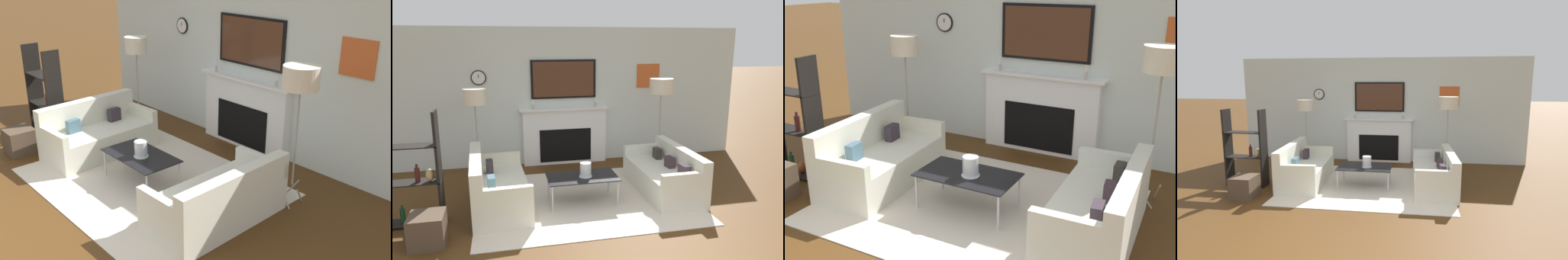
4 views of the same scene
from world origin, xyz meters
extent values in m
cube|color=silver|center=(0.00, 4.77, 1.35)|extent=(7.43, 0.07, 2.70)
cube|color=white|center=(0.00, 4.65, 0.55)|extent=(1.66, 0.16, 1.10)
cube|color=black|center=(0.00, 4.57, 0.39)|extent=(1.03, 0.01, 0.66)
cube|color=white|center=(0.00, 4.63, 1.12)|extent=(1.78, 0.22, 0.04)
cylinder|color=#B2AD9E|center=(-0.62, 4.60, 1.19)|extent=(0.04, 0.04, 0.10)
cylinder|color=white|center=(-0.62, 4.60, 1.29)|extent=(0.03, 0.03, 0.09)
cylinder|color=#B2AD9E|center=(0.62, 4.60, 1.19)|extent=(0.04, 0.04, 0.10)
cylinder|color=white|center=(0.62, 4.60, 1.29)|extent=(0.03, 0.03, 0.09)
cube|color=black|center=(0.00, 4.72, 1.70)|extent=(1.29, 0.04, 0.76)
cube|color=#4C2D1E|center=(0.00, 4.70, 1.70)|extent=(1.20, 0.01, 0.68)
cylinder|color=black|center=(-1.61, 4.72, 1.76)|extent=(0.28, 0.02, 0.28)
cylinder|color=silver|center=(-1.61, 4.70, 1.76)|extent=(0.24, 0.00, 0.24)
cube|color=black|center=(-1.61, 4.70, 1.79)|extent=(0.01, 0.00, 0.06)
cube|color=#C95725|center=(1.77, 4.72, 1.73)|extent=(0.48, 0.02, 0.48)
cube|color=beige|center=(0.00, 2.76, 0.01)|extent=(3.30, 2.58, 0.01)
cube|color=beige|center=(-1.30, 2.76, 0.21)|extent=(0.89, 1.74, 0.42)
cube|color=beige|center=(-1.62, 2.74, 0.62)|extent=(0.26, 1.70, 0.40)
cube|color=beige|center=(-1.35, 3.55, 0.51)|extent=(0.80, 0.15, 0.18)
cube|color=beige|center=(-1.25, 1.96, 0.51)|extent=(0.80, 0.15, 0.18)
cube|color=#322A31|center=(-1.44, 3.12, 0.52)|extent=(0.12, 0.21, 0.20)
cube|color=#405B6B|center=(-1.40, 2.38, 0.52)|extent=(0.12, 0.21, 0.20)
cube|color=beige|center=(1.30, 2.76, 0.21)|extent=(0.81, 1.70, 0.42)
cube|color=beige|center=(1.61, 2.77, 0.58)|extent=(0.20, 1.69, 0.32)
cube|color=silver|center=(1.32, 1.97, 0.51)|extent=(0.77, 0.12, 0.18)
cube|color=silver|center=(1.28, 3.55, 0.51)|extent=(0.77, 0.12, 0.18)
cube|color=#342931|center=(1.43, 2.27, 0.52)|extent=(0.12, 0.21, 0.20)
cube|color=#382A31|center=(1.42, 2.76, 0.51)|extent=(0.12, 0.19, 0.18)
cube|color=#312E29|center=(1.41, 3.26, 0.51)|extent=(0.10, 0.19, 0.19)
cube|color=black|center=(-0.06, 2.66, 0.41)|extent=(1.07, 0.61, 0.02)
cylinder|color=#B7B7BC|center=(-0.56, 2.40, 0.20)|extent=(0.02, 0.02, 0.40)
cylinder|color=#B7B7BC|center=(0.43, 2.40, 0.20)|extent=(0.02, 0.02, 0.40)
cylinder|color=#B7B7BC|center=(-0.56, 2.93, 0.20)|extent=(0.02, 0.02, 0.40)
cylinder|color=#B7B7BC|center=(0.43, 2.93, 0.20)|extent=(0.02, 0.02, 0.40)
cylinder|color=silver|center=(-0.01, 2.64, 0.53)|extent=(0.17, 0.17, 0.22)
cylinder|color=silver|center=(-0.01, 2.64, 0.48)|extent=(0.10, 0.10, 0.12)
cylinder|color=silver|center=(-0.01, 2.64, 0.42)|extent=(0.20, 0.20, 0.01)
cylinder|color=#9E998E|center=(-1.54, 3.77, 0.13)|extent=(0.09, 0.23, 0.27)
cylinder|color=#9E998E|center=(-1.72, 3.81, 0.13)|extent=(0.17, 0.19, 0.27)
cylinder|color=#9E998E|center=(-1.67, 3.63, 0.13)|extent=(0.23, 0.07, 0.27)
cylinder|color=#9E998E|center=(-1.64, 3.74, 0.83)|extent=(0.02, 0.02, 1.16)
cylinder|color=beige|center=(-1.64, 3.74, 1.55)|extent=(0.37, 0.37, 0.26)
cylinder|color=#9E998E|center=(1.75, 3.77, 0.13)|extent=(0.09, 0.23, 0.28)
cylinder|color=#9E998E|center=(1.56, 3.81, 0.13)|extent=(0.17, 0.19, 0.28)
cylinder|color=#9E998E|center=(1.62, 3.63, 0.13)|extent=(0.23, 0.07, 0.28)
cylinder|color=#9E998E|center=(1.64, 3.74, 0.88)|extent=(0.02, 0.02, 1.23)
cylinder|color=beige|center=(1.64, 3.74, 1.63)|extent=(0.43, 0.43, 0.27)
cube|color=black|center=(-2.83, 2.44, 0.78)|extent=(0.04, 0.28, 1.56)
cube|color=black|center=(-2.07, 2.44, 0.78)|extent=(0.04, 0.28, 1.56)
cube|color=black|center=(-2.45, 2.44, 0.03)|extent=(0.80, 0.28, 0.02)
cube|color=black|center=(-2.45, 2.44, 0.60)|extent=(0.80, 0.28, 0.01)
cube|color=black|center=(-2.45, 2.44, 1.10)|extent=(0.80, 0.28, 0.02)
cylinder|color=#3D1919|center=(-2.34, 2.43, 0.71)|extent=(0.07, 0.07, 0.20)
cylinder|color=#3D1919|center=(-2.34, 2.43, 0.83)|extent=(0.03, 0.03, 0.05)
ellipsoid|color=#9E4B21|center=(-2.38, 2.43, 0.11)|extent=(0.12, 0.12, 0.16)
cylinder|color=#194223|center=(-2.59, 2.46, 0.13)|extent=(0.06, 0.06, 0.20)
cylinder|color=#194223|center=(-2.59, 2.46, 0.25)|extent=(0.03, 0.03, 0.05)
ellipsoid|color=tan|center=(-2.19, 2.41, 0.70)|extent=(0.11, 0.11, 0.18)
cube|color=#4C3C2C|center=(-2.16, 1.82, 0.20)|extent=(0.41, 0.41, 0.40)
camera|label=1|loc=(4.62, -0.50, 2.95)|focal=42.00mm
camera|label=2|loc=(-1.18, -2.72, 2.44)|focal=35.00mm
camera|label=3|loc=(2.17, -1.24, 2.46)|focal=42.00mm
camera|label=4|loc=(0.88, -3.15, 2.12)|focal=28.00mm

